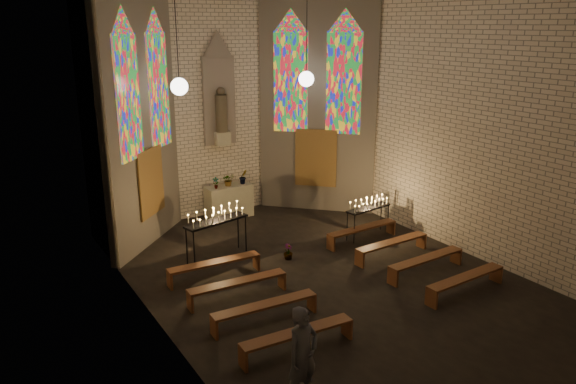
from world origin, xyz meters
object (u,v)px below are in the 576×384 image
object	(u,v)px
aisle_flower_pot	(288,252)
votive_stand_left	(216,218)
altar	(229,201)
visitor	(303,355)
votive_stand_right	(369,205)

from	to	relation	value
aisle_flower_pot	votive_stand_left	size ratio (longest dim) A/B	0.23
altar	votive_stand_left	world-z (taller)	votive_stand_left
votive_stand_left	visitor	distance (m)	5.98
votive_stand_left	votive_stand_right	distance (m)	4.29
altar	votive_stand_left	distance (m)	3.19
votive_stand_right	aisle_flower_pot	bearing A→B (deg)	176.72
altar	aisle_flower_pot	xyz separation A→B (m)	(-0.15, -3.71, -0.30)
altar	aisle_flower_pot	size ratio (longest dim) A/B	3.43
altar	visitor	xyz separation A→B (m)	(-2.85, -8.54, 0.31)
votive_stand_left	votive_stand_right	bearing A→B (deg)	-22.92
altar	votive_stand_left	size ratio (longest dim) A/B	0.80
altar	votive_stand_right	distance (m)	4.37
altar	votive_stand_right	xyz separation A→B (m)	(2.58, -3.51, 0.41)
votive_stand_left	votive_stand_right	world-z (taller)	votive_stand_left
votive_stand_right	visitor	bearing A→B (deg)	-144.56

